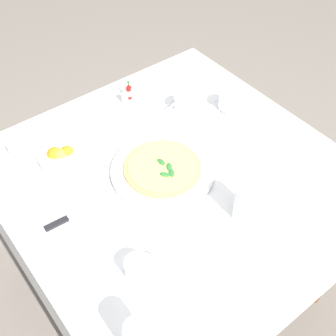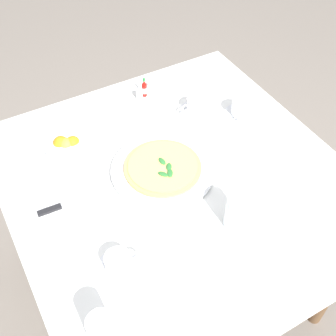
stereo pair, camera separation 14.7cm
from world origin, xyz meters
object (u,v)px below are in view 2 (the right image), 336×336
pepper_shaker (139,94)px  menu_card (31,132)px  water_glass_far_right (237,212)px  dinner_knife (65,205)px  citrus_bowl (67,147)px  coffee_cup_center_back (119,264)px  pizza_plate (163,170)px  napkin_folded (65,208)px  water_glass_near_left (104,335)px  salt_shaker (149,87)px  hot_sauce_bottle (144,89)px  pizza (163,167)px  coffee_cup_back_corner (196,106)px  coffee_cup_far_left (241,109)px

pepper_shaker → menu_card: size_ratio=0.63×
water_glass_far_right → dinner_knife: (-0.43, 0.31, -0.03)m
water_glass_far_right → citrus_bowl: 0.64m
coffee_cup_center_back → water_glass_far_right: size_ratio=1.05×
pizza_plate → napkin_folded: 0.34m
napkin_folded → citrus_bowl: bearing=76.3°
water_glass_near_left → dinner_knife: size_ratio=0.66×
salt_shaker → menu_card: 0.50m
water_glass_near_left → citrus_bowl: bearing=77.2°
pizza_plate → coffee_cup_center_back: 0.39m
pizza_plate → hot_sauce_bottle: size_ratio=4.24×
pizza → coffee_cup_center_back: coffee_cup_center_back is taller
dinner_knife → hot_sauce_bottle: 0.62m
coffee_cup_center_back → dinner_knife: bearing=101.7°
pizza → coffee_cup_center_back: 0.39m
coffee_cup_back_corner → napkin_folded: 0.65m
menu_card → pizza_plate: bearing=-39.3°
pizza_plate → pizza: (0.00, -0.00, 0.01)m
coffee_cup_far_left → salt_shaker: coffee_cup_far_left is taller
pizza → pizza_plate: bearing=93.8°
coffee_cup_far_left → dinner_knife: size_ratio=0.66×
salt_shaker → coffee_cup_far_left: bearing=-51.7°
pizza → coffee_cup_center_back: (-0.29, -0.26, 0.00)m
napkin_folded → salt_shaker: size_ratio=4.21×
dinner_knife → pizza_plate: bearing=2.2°
coffee_cup_far_left → hot_sauce_bottle: hot_sauce_bottle is taller
dinner_knife → salt_shaker: salt_shaker is taller
napkin_folded → hot_sauce_bottle: 0.63m
salt_shaker → coffee_cup_center_back: bearing=-123.7°
pizza → hot_sauce_bottle: 0.43m
water_glass_far_right → pizza_plate: bearing=106.9°
coffee_cup_center_back → napkin_folded: coffee_cup_center_back is taller
menu_card → coffee_cup_center_back: bearing=-76.4°
dinner_knife → citrus_bowl: 0.26m
pizza_plate → water_glass_near_left: (-0.40, -0.44, 0.05)m
water_glass_far_right → hot_sauce_bottle: size_ratio=1.53×
coffee_cup_center_back → coffee_cup_far_left: coffee_cup_far_left is taller
citrus_bowl → hot_sauce_bottle: 0.42m
water_glass_far_right → pepper_shaker: (0.02, 0.69, -0.03)m
dinner_knife → salt_shaker: 0.65m
citrus_bowl → hot_sauce_bottle: bearing=21.9°
pizza → dinner_knife: (-0.34, 0.01, -0.00)m
coffee_cup_center_back → water_glass_far_right: 0.38m
pizza_plate → pepper_shaker: (0.11, 0.39, 0.01)m
pizza_plate → hot_sauce_bottle: 0.43m
water_glass_far_right → dinner_knife: size_ratio=0.65×
coffee_cup_back_corner → pepper_shaker: (-0.16, 0.18, -0.00)m
coffee_cup_far_left → menu_card: size_ratio=1.45×
napkin_folded → pepper_shaker: size_ratio=4.21×
salt_shaker → water_glass_near_left: bearing=-123.8°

